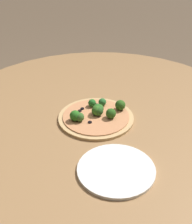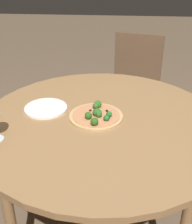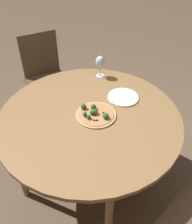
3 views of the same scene
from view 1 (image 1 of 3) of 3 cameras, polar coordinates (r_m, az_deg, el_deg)
dining_table at (r=1.22m, az=0.88°, el=-2.71°), size 1.26×1.26×0.77m
pizza at (r=1.15m, az=0.11°, el=-0.56°), size 0.28×0.28×0.05m
plate_near at (r=0.93m, az=3.71°, el=-10.47°), size 0.23×0.23×0.01m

